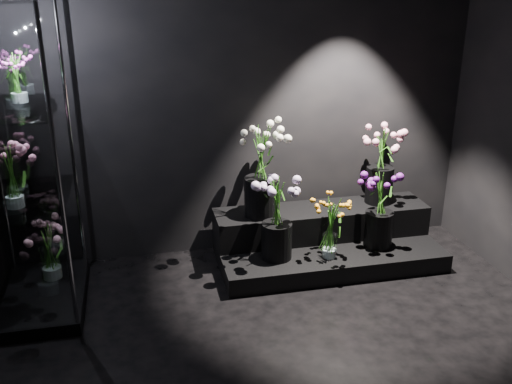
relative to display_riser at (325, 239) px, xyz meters
name	(u,v)px	position (x,y,z in m)	size (l,w,h in m)	color
wall_back	(243,94)	(-0.64, 0.38, 1.23)	(4.00, 4.00, 0.00)	black
display_riser	(325,239)	(0.00, 0.00, 0.00)	(1.89, 0.84, 0.42)	black
display_case	(24,165)	(-2.32, -0.27, 0.93)	(0.60, 1.00, 2.20)	black
bouquet_orange_bells	(330,226)	(-0.07, -0.31, 0.26)	(0.25, 0.25, 0.54)	white
bouquet_lilac	(277,212)	(-0.49, -0.22, 0.39)	(0.43, 0.43, 0.72)	black
bouquet_purple	(380,207)	(0.40, -0.20, 0.34)	(0.40, 0.40, 0.66)	black
bouquet_cream_roses	(261,165)	(-0.56, 0.08, 0.69)	(0.48, 0.48, 0.80)	black
bouquet_pink_roses	(381,160)	(0.54, 0.14, 0.64)	(0.46, 0.46, 0.67)	black
bouquet_case_pink	(11,174)	(-2.38, -0.43, 0.92)	(0.36, 0.36, 0.45)	white
bouquet_case_magenta	(17,76)	(-2.31, -0.12, 1.52)	(0.24, 0.24, 0.34)	white
bouquet_case_base_pink	(49,250)	(-2.27, -0.06, 0.17)	(0.41, 0.41, 0.46)	white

